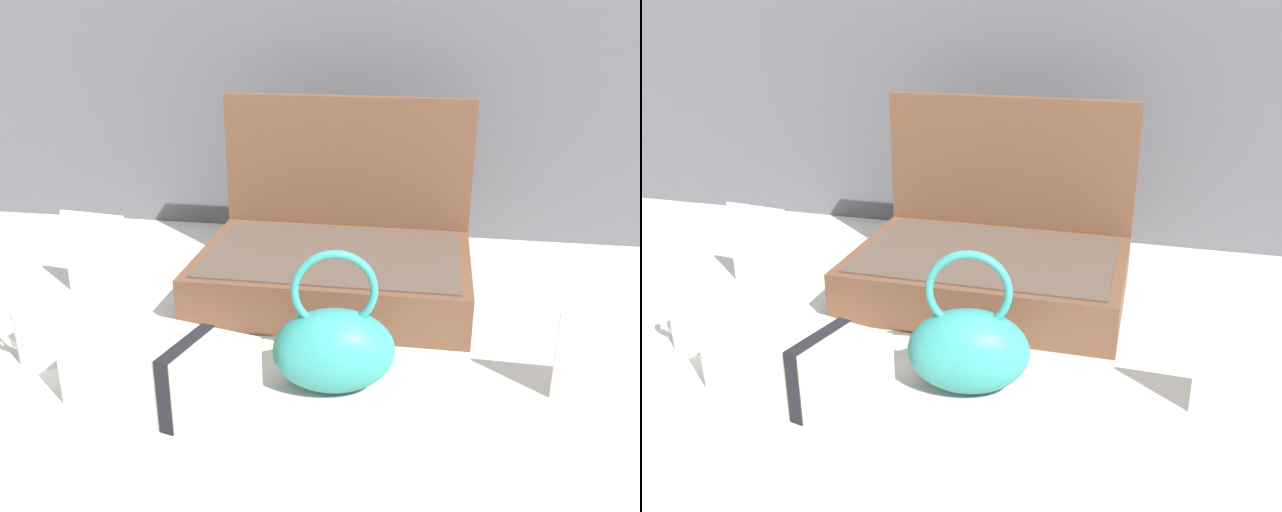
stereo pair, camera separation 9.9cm
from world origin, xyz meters
TOP-DOWN VIEW (x-y plane):
  - ground_plane at (0.00, 0.00)m, footprint 6.00×6.00m
  - open_suitcase at (-0.02, 0.22)m, footprint 0.47×0.34m
  - teal_pouch_handbag at (0.02, -0.11)m, footprint 0.18×0.13m
  - cream_toiletry_bag at (-0.19, -0.19)m, footprint 0.26×0.16m
  - coffee_mug at (-0.42, -0.10)m, footprint 0.10×0.07m
  - info_card_left at (0.38, -0.08)m, footprint 0.12×0.01m
  - poster_card_right at (-0.44, 0.13)m, footprint 0.12×0.02m

SIDE VIEW (x-z plane):
  - ground_plane at x=0.00m, z-range 0.00..0.00m
  - coffee_mug at x=-0.42m, z-range 0.00..0.08m
  - cream_toiletry_bag at x=-0.19m, z-range 0.00..0.10m
  - teal_pouch_handbag at x=0.02m, z-range -0.04..0.17m
  - info_card_left at x=0.38m, z-range 0.00..0.13m
  - open_suitcase at x=-0.02m, z-range -0.10..0.24m
  - poster_card_right at x=-0.44m, z-range 0.00..0.15m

